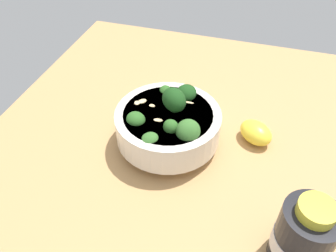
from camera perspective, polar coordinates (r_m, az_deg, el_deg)
The scene contains 4 objects.
ground_plane at distance 66.50cm, azimuth 3.03°, elevation -1.08°, with size 71.60×71.60×3.39cm, color tan.
bowl_of_broccoli at distance 58.94cm, azimuth 0.08°, elevation 0.40°, with size 18.07×18.07×11.77cm.
lemon_wedge at distance 63.16cm, azimuth 14.39°, elevation -1.14°, with size 6.33×4.68×3.68cm, color yellow.
bottle_tall at distance 48.18cm, azimuth 21.60°, elevation -16.72°, with size 7.40×7.40×11.43cm.
Camera 1 is at (46.97, 10.58, 44.17)cm, focal length 36.65 mm.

